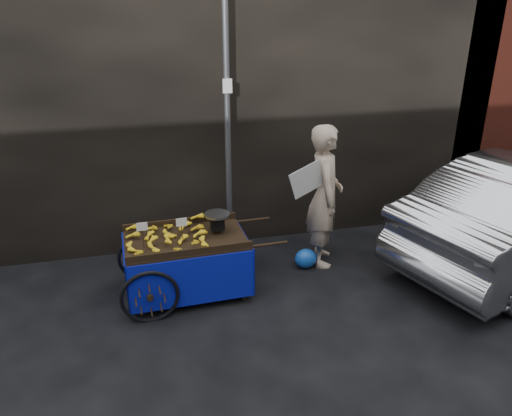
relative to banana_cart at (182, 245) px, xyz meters
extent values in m
plane|color=black|center=(0.48, -0.35, -0.68)|extent=(80.00, 80.00, 0.00)
cube|color=black|center=(-0.52, 2.25, 1.82)|extent=(11.00, 2.00, 5.00)
cube|color=#591E14|center=(5.98, 2.25, 1.82)|extent=(3.00, 2.00, 5.00)
cylinder|color=slate|center=(0.78, 0.95, 1.32)|extent=(0.08, 0.08, 4.00)
cube|color=white|center=(0.78, 0.90, 1.72)|extent=(0.12, 0.02, 0.18)
cube|color=black|center=(0.05, 0.00, 0.05)|extent=(1.48, 0.95, 0.05)
cube|color=black|center=(0.03, 0.43, 0.11)|extent=(1.45, 0.08, 0.09)
cube|color=black|center=(0.06, -0.42, 0.11)|extent=(1.45, 0.08, 0.09)
cube|color=black|center=(0.69, -0.34, -0.31)|extent=(0.05, 0.05, 0.72)
cube|color=black|center=(0.67, 0.38, -0.31)|extent=(0.05, 0.05, 0.72)
cylinder|color=black|center=(1.01, -0.33, 0.05)|extent=(0.45, 0.05, 0.04)
cylinder|color=black|center=(0.99, 0.40, 0.05)|extent=(0.45, 0.05, 0.04)
torus|color=black|center=(-0.43, -0.50, -0.36)|extent=(0.68, 0.07, 0.68)
torus|color=black|center=(-0.47, 0.47, -0.36)|extent=(0.68, 0.07, 0.68)
cylinder|color=black|center=(-0.45, -0.02, -0.36)|extent=(0.08, 1.02, 0.05)
cube|color=#081497|center=(0.06, -0.46, -0.26)|extent=(1.49, 0.07, 0.62)
cube|color=#081497|center=(0.03, 0.46, -0.26)|extent=(1.49, 0.07, 0.62)
cube|color=#081497|center=(-0.69, -0.02, -0.26)|extent=(0.05, 0.94, 0.62)
cube|color=#081497|center=(0.78, 0.03, -0.26)|extent=(0.05, 0.94, 0.62)
cube|color=black|center=(0.45, 0.06, 0.20)|extent=(0.17, 0.13, 0.14)
cylinder|color=silver|center=(0.45, 0.06, 0.33)|extent=(0.32, 0.32, 0.03)
cube|color=white|center=(-0.45, -0.12, 0.35)|extent=(0.13, 0.01, 0.10)
cube|color=white|center=(0.00, -0.10, 0.35)|extent=(0.13, 0.01, 0.10)
imported|color=tan|center=(1.97, 0.37, 0.30)|extent=(0.63, 0.81, 1.96)
cube|color=beige|center=(1.66, 0.18, 0.64)|extent=(0.57, 0.15, 0.50)
ellipsoid|color=#174EB1|center=(1.69, 0.23, -0.54)|extent=(0.31, 0.25, 0.28)
camera|label=1|loc=(-0.41, -5.44, 2.80)|focal=35.00mm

